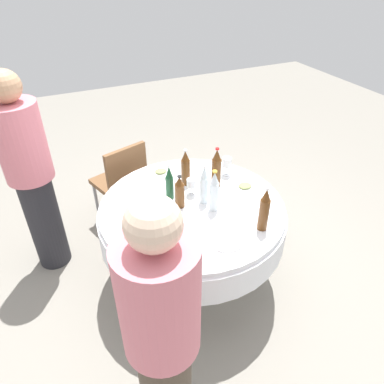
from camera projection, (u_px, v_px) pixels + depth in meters
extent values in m
plane|color=gray|center=(192.00, 276.00, 2.98)|extent=(10.00, 10.00, 0.00)
cylinder|color=white|center=(192.00, 207.00, 2.57)|extent=(1.33, 1.33, 0.04)
cylinder|color=white|center=(192.00, 221.00, 2.65)|extent=(1.36, 1.36, 0.22)
cylinder|color=slate|center=(192.00, 255.00, 2.85)|extent=(0.14, 0.14, 0.48)
cylinder|color=slate|center=(192.00, 274.00, 2.97)|extent=(0.56, 0.56, 0.03)
cylinder|color=#593314|center=(180.00, 195.00, 2.50)|extent=(0.07, 0.07, 0.18)
cone|color=#593314|center=(179.00, 181.00, 2.43)|extent=(0.06, 0.06, 0.06)
cylinder|color=black|center=(179.00, 176.00, 2.41)|extent=(0.03, 0.03, 0.01)
cylinder|color=silver|center=(204.00, 190.00, 2.53)|extent=(0.06, 0.06, 0.21)
cone|color=silver|center=(205.00, 172.00, 2.45)|extent=(0.05, 0.05, 0.09)
cylinder|color=silver|center=(205.00, 166.00, 2.42)|extent=(0.03, 0.03, 0.01)
cylinder|color=silver|center=(214.00, 196.00, 2.46)|extent=(0.07, 0.07, 0.22)
cone|color=silver|center=(215.00, 178.00, 2.37)|extent=(0.06, 0.06, 0.09)
cylinder|color=gold|center=(215.00, 171.00, 2.34)|extent=(0.03, 0.03, 0.01)
cylinder|color=#194728|center=(170.00, 188.00, 2.58)|extent=(0.06, 0.06, 0.18)
cone|color=#194728|center=(169.00, 172.00, 2.51)|extent=(0.05, 0.05, 0.09)
cylinder|color=silver|center=(169.00, 166.00, 2.48)|extent=(0.02, 0.02, 0.01)
cylinder|color=#593314|center=(264.00, 215.00, 2.28)|extent=(0.07, 0.07, 0.23)
cone|color=#593314|center=(266.00, 195.00, 2.20)|extent=(0.06, 0.06, 0.08)
cylinder|color=silver|center=(267.00, 188.00, 2.17)|extent=(0.03, 0.03, 0.01)
cylinder|color=#593314|center=(216.00, 173.00, 2.70)|extent=(0.07, 0.07, 0.23)
cone|color=#593314|center=(217.00, 155.00, 2.61)|extent=(0.06, 0.06, 0.09)
cylinder|color=red|center=(217.00, 149.00, 2.58)|extent=(0.03, 0.03, 0.01)
cylinder|color=#593314|center=(186.00, 172.00, 2.73)|extent=(0.07, 0.07, 0.21)
cone|color=#593314|center=(185.00, 156.00, 2.65)|extent=(0.06, 0.06, 0.08)
cylinder|color=silver|center=(185.00, 150.00, 2.62)|extent=(0.03, 0.03, 0.01)
cylinder|color=white|center=(143.00, 218.00, 2.43)|extent=(0.06, 0.06, 0.00)
cylinder|color=white|center=(142.00, 214.00, 2.41)|extent=(0.01, 0.01, 0.07)
cylinder|color=white|center=(141.00, 206.00, 2.37)|extent=(0.07, 0.07, 0.07)
cylinder|color=gold|center=(142.00, 208.00, 2.38)|extent=(0.06, 0.06, 0.03)
cylinder|color=white|center=(191.00, 194.00, 2.67)|extent=(0.06, 0.06, 0.00)
cylinder|color=white|center=(191.00, 190.00, 2.65)|extent=(0.01, 0.01, 0.07)
cylinder|color=white|center=(191.00, 183.00, 2.61)|extent=(0.07, 0.07, 0.06)
cylinder|color=maroon|center=(191.00, 185.00, 2.62)|extent=(0.06, 0.06, 0.02)
cylinder|color=white|center=(226.00, 174.00, 2.89)|extent=(0.06, 0.06, 0.00)
cylinder|color=white|center=(226.00, 170.00, 2.87)|extent=(0.01, 0.01, 0.08)
cylinder|color=white|center=(227.00, 162.00, 2.83)|extent=(0.07, 0.07, 0.07)
cylinder|color=gold|center=(227.00, 164.00, 2.84)|extent=(0.06, 0.06, 0.03)
cylinder|color=white|center=(161.00, 173.00, 2.90)|extent=(0.20, 0.20, 0.02)
ellipsoid|color=#8C9E59|center=(161.00, 171.00, 2.89)|extent=(0.09, 0.08, 0.02)
cylinder|color=white|center=(152.00, 239.00, 2.25)|extent=(0.22, 0.22, 0.02)
ellipsoid|color=tan|center=(152.00, 237.00, 2.24)|extent=(0.10, 0.09, 0.02)
cylinder|color=white|center=(226.00, 240.00, 2.25)|extent=(0.23, 0.23, 0.02)
cylinder|color=white|center=(245.00, 188.00, 2.73)|extent=(0.22, 0.22, 0.02)
ellipsoid|color=#8C9E59|center=(245.00, 186.00, 2.72)|extent=(0.10, 0.09, 0.02)
cube|color=silver|center=(192.00, 169.00, 2.96)|extent=(0.18, 0.05, 0.00)
cube|color=silver|center=(127.00, 193.00, 2.68)|extent=(0.13, 0.15, 0.00)
cylinder|color=#26262B|center=(45.00, 221.00, 2.90)|extent=(0.26, 0.26, 0.85)
cylinder|color=#D8727F|center=(21.00, 142.00, 2.49)|extent=(0.34, 0.34, 0.58)
sphere|color=tan|center=(4.00, 86.00, 2.27)|extent=(0.22, 0.22, 0.22)
cylinder|color=#D8727F|center=(159.00, 299.00, 1.43)|extent=(0.34, 0.34, 0.57)
sphere|color=beige|center=(153.00, 224.00, 1.21)|extent=(0.21, 0.21, 0.21)
cube|color=brown|center=(118.00, 182.00, 3.34)|extent=(0.50, 0.50, 0.04)
cube|color=brown|center=(127.00, 170.00, 3.11)|extent=(0.39, 0.16, 0.42)
cylinder|color=gray|center=(126.00, 188.00, 3.67)|extent=(0.03, 0.03, 0.43)
cylinder|color=gray|center=(97.00, 202.00, 3.48)|extent=(0.03, 0.03, 0.43)
cylinder|color=gray|center=(146.00, 203.00, 3.46)|extent=(0.03, 0.03, 0.43)
cylinder|color=gray|center=(116.00, 218.00, 3.28)|extent=(0.03, 0.03, 0.43)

